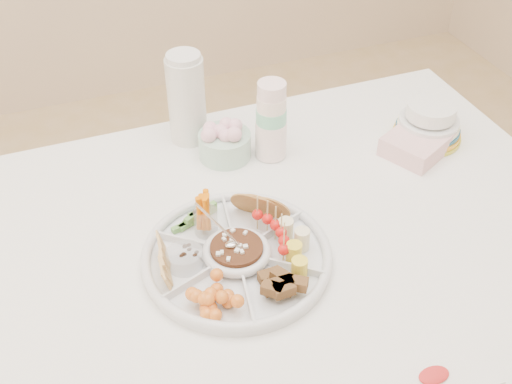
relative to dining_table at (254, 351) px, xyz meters
name	(u,v)px	position (x,y,z in m)	size (l,w,h in m)	color
dining_table	(254,351)	(0.00, 0.00, 0.00)	(1.52, 1.02, 0.76)	white
party_tray	(237,254)	(-0.05, -0.05, 0.40)	(0.38, 0.38, 0.04)	silver
bean_dip	(237,252)	(-0.05, -0.05, 0.41)	(0.11, 0.11, 0.04)	#472A17
tortillas	(257,206)	(0.03, 0.06, 0.42)	(0.11, 0.11, 0.07)	#936036
carrot_cucumber	(196,207)	(-0.10, 0.08, 0.44)	(0.10, 0.10, 0.09)	#E66A00
pita_raisins	(171,256)	(-0.18, -0.02, 0.42)	(0.10, 0.10, 0.06)	#EAA266
cherries	(213,296)	(-0.14, -0.15, 0.42)	(0.12, 0.12, 0.05)	orange
granola_chunks	(281,286)	(-0.01, -0.17, 0.42)	(0.11, 0.11, 0.05)	brown
banana_tomato	(300,232)	(0.08, -0.07, 0.44)	(0.10, 0.10, 0.09)	#D1CE66
cup_stack	(271,119)	(0.15, 0.27, 0.48)	(0.08, 0.08, 0.21)	#D8F4CE
thermos	(186,97)	(-0.02, 0.42, 0.50)	(0.09, 0.09, 0.24)	silver
flower_bowl	(225,140)	(0.04, 0.31, 0.43)	(0.13, 0.13, 0.10)	silver
napkin_stack	(416,144)	(0.49, 0.15, 0.40)	(0.15, 0.13, 0.05)	beige
plate_stack	(429,120)	(0.55, 0.20, 0.43)	(0.17, 0.17, 0.11)	gold
placemat	(418,383)	(0.14, -0.42, 0.38)	(0.28, 0.09, 0.01)	white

